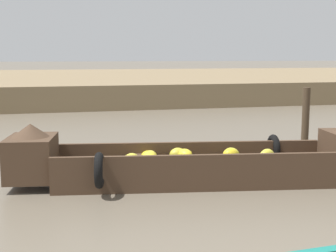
% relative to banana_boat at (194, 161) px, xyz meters
% --- Properties ---
extents(ground_plane, '(300.00, 300.00, 0.00)m').
position_rel_banana_boat_xyz_m(ground_plane, '(-0.11, 4.85, -0.34)').
color(ground_plane, '#665B4C').
extents(riverbank_strip, '(160.00, 20.00, 0.92)m').
position_rel_banana_boat_xyz_m(riverbank_strip, '(-0.11, 19.75, 0.12)').
color(riverbank_strip, '#7F6B4C').
rests_on(riverbank_strip, ground).
extents(banana_boat, '(5.79, 1.81, 0.97)m').
position_rel_banana_boat_xyz_m(banana_boat, '(0.00, 0.00, 0.00)').
color(banana_boat, '#473323').
rests_on(banana_boat, ground).
extents(mooring_post, '(0.14, 0.14, 1.38)m').
position_rel_banana_boat_xyz_m(mooring_post, '(2.60, 1.15, 0.35)').
color(mooring_post, '#423323').
rests_on(mooring_post, ground).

